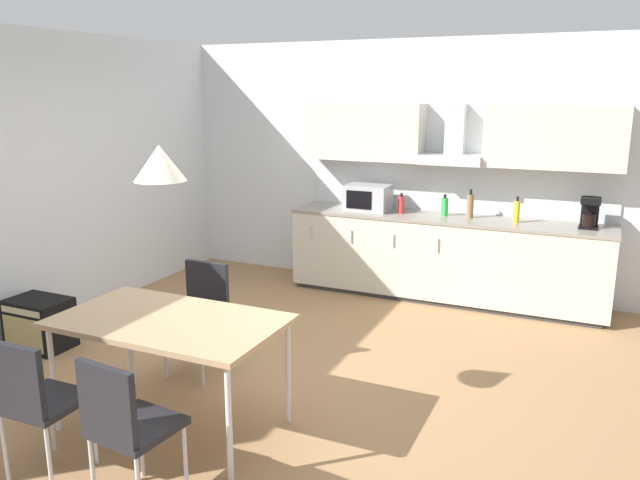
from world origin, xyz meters
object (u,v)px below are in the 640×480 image
bottle_yellow (517,211)px  pendant_lamp (160,163)px  chair_far_left (201,307)px  guitar_amp (40,323)px  bottle_brown (470,206)px  microwave (368,198)px  chair_near_left (33,395)px  bottle_green (445,206)px  coffee_maker (590,213)px  chair_near_right (124,419)px  bottle_red (401,205)px  dining_table (169,326)px

bottle_yellow → pendant_lamp: size_ratio=0.82×
chair_far_left → guitar_amp: size_ratio=1.67×
bottle_brown → chair_far_left: bearing=-120.9°
microwave → bottle_brown: 1.11m
chair_near_left → pendant_lamp: bearing=67.9°
chair_near_left → guitar_amp: bearing=138.0°
bottle_brown → bottle_green: size_ratio=1.32×
microwave → bottle_yellow: size_ratio=1.82×
microwave → coffee_maker: (2.26, 0.03, 0.01)m
guitar_amp → pendant_lamp: pendant_lamp is taller
bottle_brown → bottle_green: 0.27m
microwave → pendant_lamp: size_ratio=1.50×
chair_far_left → chair_near_left: (0.00, -1.61, 0.00)m
bottle_yellow → chair_near_right: (-1.38, -4.16, -0.48)m
bottle_brown → chair_near_right: (-0.91, -4.21, -0.49)m
microwave → bottle_yellow: (1.59, -0.01, -0.03)m
chair_near_left → guitar_amp: 2.11m
bottle_red → bottle_green: bottle_green is taller
microwave → pendant_lamp: pendant_lamp is taller
bottle_red → dining_table: size_ratio=0.15×
bottle_yellow → chair_near_right: bearing=-108.4°
bottle_green → chair_near_left: 4.44m
coffee_maker → pendant_lamp: size_ratio=0.94×
bottle_yellow → bottle_red: bearing=-179.8°
pendant_lamp → chair_near_right: bearing=-68.3°
bottle_brown → pendant_lamp: 3.70m
chair_near_right → bottle_yellow: bearing=71.6°
bottle_yellow → chair_far_left: bearing=-128.5°
bottle_red → guitar_amp: 3.73m
dining_table → chair_far_left: (-0.33, 0.80, -0.18)m
bottle_brown → chair_near_right: bottle_brown is taller
coffee_maker → bottle_yellow: 0.67m
coffee_maker → microwave: bearing=-179.3°
bottle_green → pendant_lamp: 3.63m
bottle_brown → bottle_yellow: bearing=-6.4°
bottle_red → pendant_lamp: 3.48m
chair_far_left → guitar_amp: 1.59m
microwave → chair_far_left: bearing=-99.9°
guitar_amp → coffee_maker: bearing=33.4°
microwave → chair_near_left: bearing=-96.1°
coffee_maker → guitar_amp: (-4.25, -2.80, -0.83)m
coffee_maker → bottle_yellow: coffee_maker is taller
bottle_red → dining_table: bottle_red is taller
guitar_amp → bottle_brown: bearing=42.2°
chair_near_left → guitar_amp: chair_near_left is taller
dining_table → chair_near_right: chair_near_right is taller
bottle_brown → chair_near_left: (-1.56, -4.21, -0.49)m
dining_table → chair_near_left: 0.89m
pendant_lamp → guitar_amp: bearing=162.5°
coffee_maker → bottle_yellow: (-0.67, -0.03, -0.04)m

